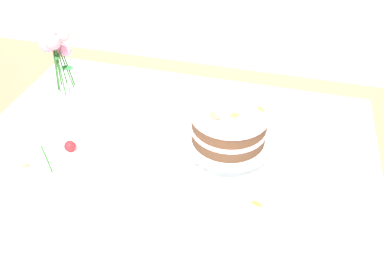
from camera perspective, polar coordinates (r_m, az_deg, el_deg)
name	(u,v)px	position (r m, az deg, el deg)	size (l,w,h in m)	color
dining_table	(169,174)	(1.39, -3.44, -6.85)	(1.40, 1.00, 0.74)	white
linen_napkin	(226,160)	(1.31, 5.07, -4.66)	(0.32, 0.32, 0.00)	white
cake_stand	(228,141)	(1.26, 5.27, -1.99)	(0.29, 0.29, 0.10)	silver
layer_cake	(229,124)	(1.21, 5.48, 0.65)	(0.25, 0.25, 0.12)	brown
flower_vase	(62,75)	(1.46, -18.56, 7.40)	(0.10, 0.12, 0.36)	silver
fallen_rose	(69,147)	(1.40, -17.71, -2.67)	(0.13, 0.13, 0.04)	#2D6028
loose_petal_0	(26,166)	(1.40, -23.25, -5.12)	(0.03, 0.02, 0.00)	#E56B51
loose_petal_1	(45,218)	(1.22, -20.87, -12.25)	(0.03, 0.02, 0.01)	pink
loose_petal_2	(303,206)	(1.22, 16.11, -10.99)	(0.04, 0.03, 0.01)	pink
loose_petal_3	(257,204)	(1.20, 9.53, -10.95)	(0.04, 0.02, 0.00)	orange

